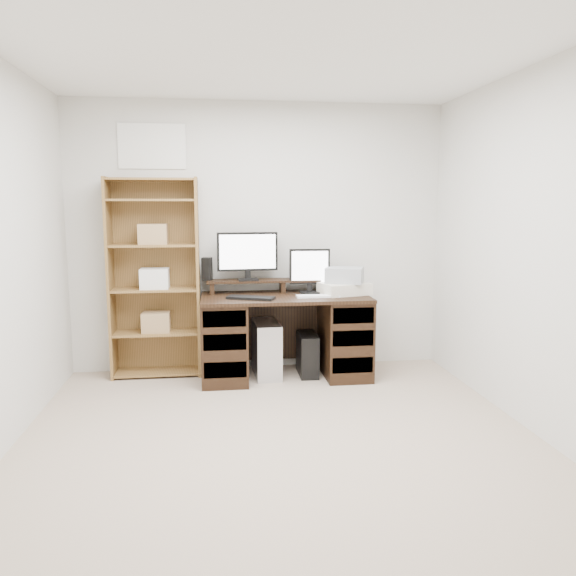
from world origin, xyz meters
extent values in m
cube|color=tan|center=(0.00, 0.00, -0.01)|extent=(3.50, 4.00, 0.02)
cube|color=white|center=(0.00, 0.00, 2.51)|extent=(3.50, 4.00, 0.02)
cube|color=silver|center=(0.00, 2.01, 1.25)|extent=(3.50, 0.02, 2.50)
cube|color=silver|center=(0.00, -2.01, 1.25)|extent=(3.50, 0.02, 2.50)
cube|color=silver|center=(1.76, 0.00, 1.25)|extent=(0.02, 4.00, 2.50)
cube|color=white|center=(-0.96, 1.99, 2.08)|extent=(0.60, 0.01, 0.40)
cube|color=black|center=(0.21, 1.63, 0.73)|extent=(1.50, 0.70, 0.03)
cube|color=black|center=(-0.34, 1.63, 0.36)|extent=(0.40, 0.66, 0.72)
cube|color=black|center=(0.76, 1.63, 0.36)|extent=(0.40, 0.66, 0.72)
cube|color=black|center=(0.21, 1.96, 0.40)|extent=(1.48, 0.02, 0.65)
cube|color=black|center=(-0.34, 1.30, 0.18)|extent=(0.36, 0.01, 0.14)
cube|color=black|center=(-0.34, 1.30, 0.42)|extent=(0.36, 0.01, 0.14)
cube|color=black|center=(-0.34, 1.30, 0.62)|extent=(0.36, 0.01, 0.14)
cube|color=black|center=(0.76, 1.30, 0.18)|extent=(0.36, 0.01, 0.14)
cube|color=black|center=(0.76, 1.30, 0.42)|extent=(0.36, 0.01, 0.14)
cube|color=black|center=(0.76, 1.30, 0.62)|extent=(0.36, 0.01, 0.14)
cube|color=black|center=(-0.44, 1.85, 0.80)|extent=(0.04, 0.20, 0.10)
cube|color=black|center=(0.21, 1.85, 0.80)|extent=(0.04, 0.20, 0.10)
cube|color=black|center=(0.86, 1.85, 0.80)|extent=(0.04, 0.20, 0.10)
cube|color=black|center=(0.21, 1.85, 0.86)|extent=(1.40, 0.22, 0.02)
cube|color=black|center=(-0.12, 1.81, 0.88)|extent=(0.19, 0.15, 0.02)
cube|color=black|center=(-0.12, 1.84, 0.94)|extent=(0.05, 0.03, 0.10)
cube|color=black|center=(-0.12, 1.84, 1.13)|extent=(0.56, 0.08, 0.35)
cube|color=white|center=(-0.12, 1.82, 1.13)|extent=(0.51, 0.04, 0.31)
cube|color=black|center=(0.45, 1.74, 0.76)|extent=(0.18, 0.14, 0.02)
cube|color=black|center=(0.45, 1.76, 0.81)|extent=(0.05, 0.03, 0.10)
cube|color=black|center=(0.45, 1.76, 1.00)|extent=(0.37, 0.04, 0.32)
cube|color=white|center=(0.45, 1.74, 1.00)|extent=(0.33, 0.01, 0.28)
cube|color=black|center=(-0.49, 1.88, 0.97)|extent=(0.10, 0.10, 0.21)
cube|color=black|center=(-0.11, 1.49, 0.76)|extent=(0.43, 0.28, 0.02)
cube|color=white|center=(0.48, 1.52, 0.76)|extent=(0.38, 0.12, 0.02)
ellipsoid|color=white|center=(0.75, 1.54, 0.77)|extent=(0.10, 0.07, 0.04)
cube|color=beige|center=(0.75, 1.65, 0.80)|extent=(0.49, 0.41, 0.10)
cube|color=#9FA4A9|center=(0.75, 1.65, 0.92)|extent=(0.39, 0.34, 0.14)
cube|color=silver|center=(0.04, 1.70, 0.25)|extent=(0.25, 0.51, 0.50)
cube|color=black|center=(0.42, 1.67, 0.19)|extent=(0.17, 0.39, 0.38)
cube|color=#19FF33|center=(0.42, 1.48, 0.27)|extent=(0.01, 0.00, 0.01)
cube|color=olive|center=(-1.34, 1.83, 0.90)|extent=(0.02, 0.30, 1.80)
cube|color=olive|center=(-0.57, 1.83, 0.90)|extent=(0.02, 0.30, 1.80)
cube|color=olive|center=(-0.96, 1.97, 0.90)|extent=(0.80, 0.01, 1.80)
cube|color=olive|center=(-0.96, 1.83, 0.03)|extent=(0.75, 0.28, 0.02)
cube|color=olive|center=(-0.96, 1.83, 0.40)|extent=(0.75, 0.28, 0.02)
cube|color=olive|center=(-0.96, 1.83, 0.80)|extent=(0.75, 0.28, 0.02)
cube|color=olive|center=(-0.96, 1.83, 1.20)|extent=(0.75, 0.28, 0.02)
cube|color=olive|center=(-0.96, 1.83, 1.60)|extent=(0.75, 0.28, 0.02)
cube|color=olive|center=(-0.96, 1.83, 1.78)|extent=(0.75, 0.28, 0.02)
cube|color=#A07F54|center=(-0.96, 1.83, 0.50)|extent=(0.25, 0.20, 0.18)
cube|color=white|center=(-0.96, 1.83, 0.90)|extent=(0.25, 0.20, 0.18)
cube|color=#A07F54|center=(-0.96, 1.83, 1.30)|extent=(0.25, 0.20, 0.18)
camera|label=1|loc=(-0.40, -3.30, 1.57)|focal=35.00mm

